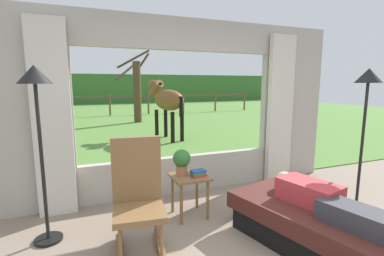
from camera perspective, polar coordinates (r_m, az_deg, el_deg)
name	(u,v)px	position (r m, az deg, el deg)	size (l,w,h in m)	color
back_wall_with_window	(180,110)	(4.11, -2.38, 3.69)	(5.20, 0.12, 2.55)	#ADA599
curtain_panel_left	(52,120)	(3.76, -26.70, 1.47)	(0.44, 0.10, 2.40)	beige
curtain_panel_right	(280,110)	(4.82, 17.55, 3.49)	(0.44, 0.10, 2.40)	beige
outdoor_pasture_lawn	(110,116)	(14.91, -16.36, 2.45)	(36.00, 21.68, 0.02)	#568438
distant_hill_ridge	(98,89)	(24.64, -18.70, 7.59)	(36.00, 2.00, 2.40)	#3A692F
recliner_sofa	(318,227)	(3.21, 24.33, -17.94)	(1.27, 1.86, 0.42)	black
reclining_person	(324,200)	(3.06, 25.37, -13.16)	(0.47, 1.43, 0.22)	#B23338
rocking_chair	(138,197)	(2.83, -10.99, -13.73)	(0.54, 0.73, 1.12)	brown
side_table	(190,183)	(3.49, -0.49, -11.16)	(0.44, 0.44, 0.52)	brown
potted_plant	(182,160)	(3.44, -2.12, -6.66)	(0.22, 0.22, 0.32)	#9E6042
book_stack	(198,173)	(3.44, 1.29, -9.20)	(0.19, 0.14, 0.07)	#B22D28
floor_lamp_left	(37,101)	(3.11, -29.21, 4.78)	(0.32, 0.32, 1.81)	black
floor_lamp_right	(367,97)	(4.13, 32.15, 5.44)	(0.32, 0.32, 1.82)	black
horse	(167,100)	(8.10, -5.13, 5.65)	(0.89, 1.81, 1.73)	brown
pasture_tree	(137,89)	(11.98, -11.24, 7.85)	(1.56, 1.01, 3.08)	#4C3823
pasture_fence_line	(110,101)	(14.86, -16.49, 5.27)	(16.10, 0.10, 1.10)	brown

